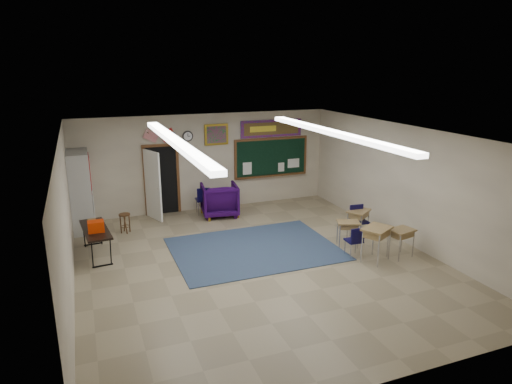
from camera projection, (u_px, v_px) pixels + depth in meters
name	position (u px, v px, depth m)	size (l,w,h in m)	color
floor	(259.00, 263.00, 10.58)	(9.00, 9.00, 0.00)	gray
back_wall	(206.00, 162.00, 14.21)	(8.00, 0.04, 3.00)	beige
front_wall	(382.00, 291.00, 6.13)	(8.00, 0.04, 3.00)	beige
left_wall	(66.00, 223.00, 8.78)	(0.04, 9.00, 3.00)	beige
right_wall	(405.00, 185.00, 11.56)	(0.04, 9.00, 3.00)	beige
ceiling	(259.00, 134.00, 9.76)	(8.00, 9.00, 0.04)	silver
area_rug	(254.00, 249.00, 11.36)	(4.00, 3.00, 0.02)	#2D3856
fluorescent_strips	(259.00, 137.00, 9.78)	(3.86, 6.00, 0.10)	white
doorway	(159.00, 181.00, 13.67)	(1.10, 0.89, 2.16)	black
chalkboard	(271.00, 158.00, 14.95)	(2.55, 0.14, 1.30)	brown
bulletin_board	(271.00, 128.00, 14.69)	(2.10, 0.05, 0.55)	#9F0D10
framed_art_print	(216.00, 135.00, 14.07)	(0.75, 0.05, 0.65)	olive
wall_clock	(188.00, 136.00, 13.76)	(0.32, 0.05, 0.32)	black
wall_flags	(159.00, 133.00, 13.40)	(1.16, 0.06, 0.70)	red
storage_cabinet	(81.00, 191.00, 12.44)	(0.59, 1.25, 2.20)	#A7A6A2
wingback_armchair	(220.00, 200.00, 13.78)	(1.05, 1.08, 0.98)	#200538
student_chair_reading	(203.00, 200.00, 13.95)	(0.43, 0.43, 0.86)	#0B0833
student_chair_desk_a	(354.00, 241.00, 10.84)	(0.38, 0.38, 0.76)	#0B0833
student_chair_desk_b	(359.00, 222.00, 12.01)	(0.43, 0.43, 0.86)	#0B0833
student_desk_front_left	(348.00, 232.00, 11.46)	(0.66, 0.58, 0.66)	olive
student_desk_front_right	(358.00, 222.00, 12.10)	(0.76, 0.72, 0.73)	olive
student_desk_back_left	(376.00, 242.00, 10.57)	(0.85, 0.78, 0.83)	olive
student_desk_back_right	(401.00, 242.00, 10.81)	(0.66, 0.54, 0.70)	olive
folding_table	(96.00, 241.00, 10.91)	(0.71, 1.68, 0.93)	black
wooden_stool	(125.00, 223.00, 12.41)	(0.30, 0.30, 0.53)	#502F18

